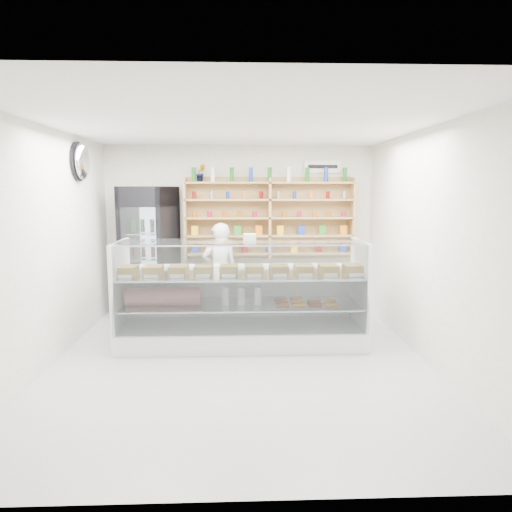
{
  "coord_description": "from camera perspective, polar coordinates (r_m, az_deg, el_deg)",
  "views": [
    {
      "loc": [
        -0.01,
        -5.28,
        2.07
      ],
      "look_at": [
        0.22,
        0.9,
        1.17
      ],
      "focal_mm": 32.0,
      "sensor_mm": 36.0,
      "label": 1
    }
  ],
  "objects": [
    {
      "name": "security_mirror",
      "position": [
        6.85,
        -20.92,
        10.96
      ],
      "size": [
        0.15,
        0.5,
        0.5
      ],
      "primitive_type": "ellipsoid",
      "color": "silver",
      "rests_on": "left_wall"
    },
    {
      "name": "wall_shelving",
      "position": [
        7.66,
        1.7,
        4.75
      ],
      "size": [
        2.84,
        0.28,
        1.33
      ],
      "color": "#AC8051",
      "rests_on": "back_wall"
    },
    {
      "name": "display_counter",
      "position": [
        6.18,
        -1.81,
        -7.56
      ],
      "size": [
        3.23,
        0.97,
        1.41
      ],
      "color": "white",
      "rests_on": "floor"
    },
    {
      "name": "potted_plant",
      "position": [
        7.65,
        -6.92,
        10.27
      ],
      "size": [
        0.19,
        0.17,
        0.29
      ],
      "primitive_type": "imported",
      "rotation": [
        0.0,
        0.0,
        0.33
      ],
      "color": "#1E6626",
      "rests_on": "wall_shelving"
    },
    {
      "name": "wall_sign",
      "position": [
        7.89,
        8.32,
        10.99
      ],
      "size": [
        0.62,
        0.03,
        0.2
      ],
      "primitive_type": "cube",
      "color": "white",
      "rests_on": "back_wall"
    },
    {
      "name": "shop_worker",
      "position": [
        7.34,
        -4.55,
        -1.87
      ],
      "size": [
        0.65,
        0.51,
        1.55
      ],
      "primitive_type": "imported",
      "rotation": [
        0.0,
        0.0,
        3.42
      ],
      "color": "silver",
      "rests_on": "floor"
    },
    {
      "name": "room",
      "position": [
        5.33,
        -2.01,
        1.09
      ],
      "size": [
        5.0,
        5.0,
        5.0
      ],
      "color": "#B3B3B8",
      "rests_on": "ground"
    },
    {
      "name": "drinks_cooler",
      "position": [
        7.63,
        -13.11,
        0.51
      ],
      "size": [
        0.94,
        0.92,
        2.12
      ],
      "rotation": [
        0.0,
        0.0,
        -0.28
      ],
      "color": "black",
      "rests_on": "floor"
    }
  ]
}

